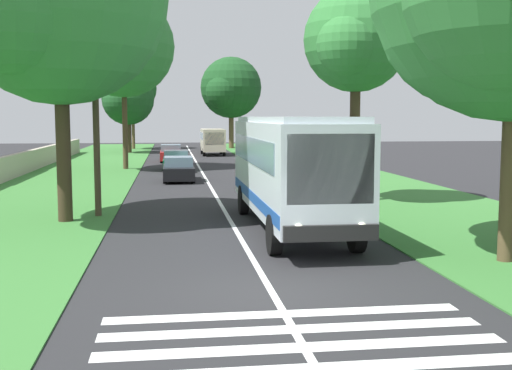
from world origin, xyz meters
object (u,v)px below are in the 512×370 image
(coach_bus, at_px, (290,165))
(trailing_car_2, at_px, (171,154))
(trailing_car_0, at_px, (179,170))
(trailing_minibus_0, at_px, (213,139))
(roadside_tree_left_1, at_px, (127,100))
(roadside_tree_right_0, at_px, (354,42))
(utility_pole, at_px, (95,97))
(roadside_tree_left_0, at_px, (119,49))
(trailing_car_1, at_px, (176,161))
(roadside_tree_left_3, at_px, (54,2))
(roadside_tree_right_2, at_px, (230,89))
(roadside_tree_left_2, at_px, (131,90))

(coach_bus, height_order, trailing_car_2, coach_bus)
(coach_bus, distance_m, trailing_car_2, 33.20)
(trailing_car_0, relative_size, trailing_minibus_0, 0.72)
(roadside_tree_left_1, xyz_separation_m, roadside_tree_right_0, (-40.04, -12.20, 1.52))
(trailing_car_0, relative_size, utility_pole, 0.51)
(trailing_car_2, bearing_deg, trailing_car_0, -178.56)
(trailing_minibus_0, bearing_deg, roadside_tree_left_1, 61.39)
(roadside_tree_left_1, height_order, roadside_tree_right_0, roadside_tree_right_0)
(roadside_tree_left_0, relative_size, roadside_tree_left_1, 1.49)
(trailing_car_0, xyz_separation_m, roadside_tree_left_0, (8.81, 3.87, 7.74))
(trailing_minibus_0, bearing_deg, trailing_car_2, 155.34)
(trailing_car_1, xyz_separation_m, roadside_tree_left_3, (-21.12, 4.28, 7.00))
(trailing_car_2, distance_m, roadside_tree_right_0, 28.43)
(trailing_car_0, xyz_separation_m, roadside_tree_right_2, (37.89, -6.53, 6.27))
(trailing_car_2, relative_size, roadside_tree_left_0, 0.35)
(roadside_tree_left_0, height_order, utility_pole, roadside_tree_left_0)
(roadside_tree_left_0, xyz_separation_m, roadside_tree_left_2, (28.84, 0.97, -1.63))
(coach_bus, relative_size, roadside_tree_left_1, 1.37)
(roadside_tree_left_1, height_order, roadside_tree_left_2, roadside_tree_left_2)
(roadside_tree_left_0, distance_m, roadside_tree_right_0, 22.19)
(roadside_tree_left_2, bearing_deg, trailing_car_0, -172.68)
(coach_bus, height_order, roadside_tree_left_0, roadside_tree_left_0)
(roadside_tree_left_0, xyz_separation_m, roadside_tree_left_3, (-22.82, 0.49, -0.74))
(trailing_car_2, height_order, roadside_tree_left_0, roadside_tree_left_0)
(coach_bus, xyz_separation_m, utility_pole, (3.51, 6.61, 2.30))
(roadside_tree_left_2, xyz_separation_m, roadside_tree_left_3, (-51.66, -0.48, 0.89))
(trailing_car_1, relative_size, roadside_tree_left_1, 0.53)
(utility_pole, bearing_deg, roadside_tree_right_0, -75.05)
(roadside_tree_left_2, xyz_separation_m, utility_pole, (-50.72, -1.67, -2.33))
(trailing_minibus_0, xyz_separation_m, roadside_tree_left_2, (12.45, 8.48, 5.22))
(roadside_tree_left_0, height_order, roadside_tree_left_3, roadside_tree_left_0)
(roadside_tree_left_0, height_order, roadside_tree_right_2, roadside_tree_left_0)
(trailing_minibus_0, distance_m, roadside_tree_left_2, 15.95)
(roadside_tree_left_2, bearing_deg, trailing_car_1, -171.16)
(roadside_tree_left_0, height_order, roadside_tree_right_0, roadside_tree_left_0)
(roadside_tree_left_1, relative_size, roadside_tree_left_3, 0.70)
(trailing_minibus_0, bearing_deg, roadside_tree_left_3, 168.46)
(utility_pole, bearing_deg, roadside_tree_left_1, 2.17)
(coach_bus, height_order, roadside_tree_right_0, roadside_tree_right_0)
(roadside_tree_left_2, relative_size, utility_pole, 1.13)
(roadside_tree_left_0, bearing_deg, roadside_tree_left_1, 2.52)
(roadside_tree_left_1, bearing_deg, trailing_car_0, -170.86)
(coach_bus, bearing_deg, utility_pole, 62.06)
(roadside_tree_right_2, relative_size, utility_pole, 1.25)
(roadside_tree_left_1, relative_size, roadside_tree_right_2, 0.77)
(roadside_tree_left_0, bearing_deg, trailing_car_2, -24.59)
(trailing_car_0, relative_size, roadside_tree_left_0, 0.35)
(roadside_tree_left_1, xyz_separation_m, roadside_tree_right_2, (8.10, -11.33, 1.55))
(roadside_tree_left_0, distance_m, roadside_tree_left_3, 22.84)
(roadside_tree_left_0, xyz_separation_m, roadside_tree_right_0, (-19.05, -11.27, -1.50))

